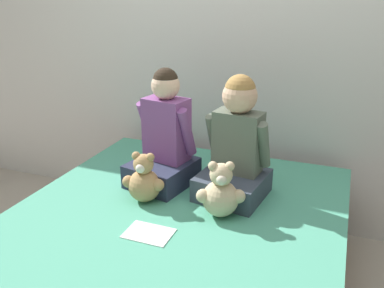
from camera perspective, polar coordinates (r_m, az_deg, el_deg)
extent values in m
cube|color=silver|center=(2.67, 6.18, 14.76)|extent=(8.00, 0.06, 2.50)
cube|color=silver|center=(1.98, -3.87, -15.11)|extent=(1.55, 1.96, 0.23)
cube|color=#4CA384|center=(1.91, -3.96, -11.89)|extent=(1.57, 1.98, 0.03)
cube|color=#282D47|center=(2.26, -4.21, -4.03)|extent=(0.37, 0.39, 0.13)
cube|color=#7F4789|center=(2.21, -3.59, 2.05)|extent=(0.25, 0.19, 0.35)
sphere|color=beige|center=(2.15, -3.73, 8.21)|extent=(0.15, 0.15, 0.15)
sphere|color=#2D2319|center=(2.14, -3.75, 8.90)|extent=(0.13, 0.13, 0.13)
cylinder|color=#7F4789|center=(2.29, -6.27, 2.82)|extent=(0.08, 0.16, 0.28)
cylinder|color=#7F4789|center=(2.14, -0.73, 1.67)|extent=(0.08, 0.16, 0.28)
cube|color=#384251|center=(2.14, 5.69, -5.75)|extent=(0.36, 0.38, 0.12)
cube|color=#5B6656|center=(2.09, 6.45, 0.27)|extent=(0.26, 0.16, 0.32)
sphere|color=#DBAD89|center=(2.02, 6.73, 6.70)|extent=(0.18, 0.18, 0.18)
sphere|color=#A37A42|center=(2.01, 6.76, 7.54)|extent=(0.15, 0.15, 0.15)
cylinder|color=#5B6656|center=(2.14, 3.08, 1.09)|extent=(0.07, 0.15, 0.26)
cylinder|color=#5B6656|center=(2.05, 10.01, -0.16)|extent=(0.07, 0.15, 0.26)
sphere|color=tan|center=(2.09, -6.69, -5.81)|extent=(0.17, 0.17, 0.17)
sphere|color=tan|center=(2.04, -6.83, -2.80)|extent=(0.10, 0.10, 0.10)
sphere|color=white|center=(2.00, -7.27, -3.42)|extent=(0.05, 0.05, 0.05)
sphere|color=tan|center=(2.04, -7.86, -1.65)|extent=(0.04, 0.04, 0.04)
sphere|color=tan|center=(2.01, -5.89, -1.86)|extent=(0.04, 0.04, 0.04)
sphere|color=tan|center=(2.09, -8.91, -5.22)|extent=(0.06, 0.06, 0.06)
sphere|color=tan|center=(2.04, -4.80, -5.75)|extent=(0.06, 0.06, 0.06)
sphere|color=#D1B78E|center=(1.95, 4.01, -7.63)|extent=(0.17, 0.17, 0.17)
sphere|color=#D1B78E|center=(1.89, 4.11, -4.29)|extent=(0.11, 0.11, 0.11)
sphere|color=beige|center=(1.85, 4.16, -5.04)|extent=(0.05, 0.05, 0.05)
sphere|color=#D1B78E|center=(1.87, 2.95, -3.11)|extent=(0.05, 0.05, 0.05)
sphere|color=#D1B78E|center=(1.88, 5.33, -3.13)|extent=(0.05, 0.05, 0.05)
sphere|color=#D1B78E|center=(1.92, 1.55, -7.29)|extent=(0.07, 0.07, 0.07)
sphere|color=#D1B78E|center=(1.93, 6.53, -7.32)|extent=(0.07, 0.07, 0.07)
cube|color=white|center=(1.86, -6.10, -12.35)|extent=(0.21, 0.15, 0.00)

